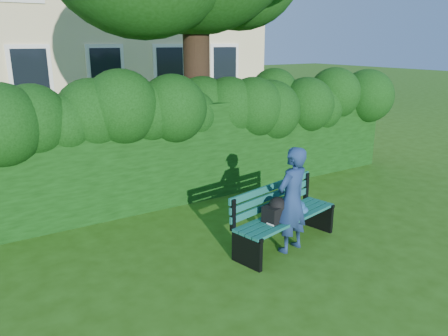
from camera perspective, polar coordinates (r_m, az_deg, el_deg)
ground at (r=6.81m, az=2.75°, el=-8.90°), size 80.00×80.00×0.00m
hedge at (r=8.30m, az=-5.96°, el=2.27°), size 10.00×1.00×1.80m
park_bench at (r=6.41m, az=7.87°, el=-5.86°), size 1.87×0.93×0.89m
man_reading at (r=6.18m, az=8.84°, el=-4.14°), size 0.62×0.47×1.52m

